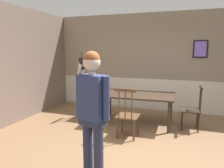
# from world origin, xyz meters

# --- Properties ---
(ground_plane) EXTENTS (7.11, 7.11, 0.00)m
(ground_plane) POSITION_xyz_m (0.00, 0.00, 0.00)
(ground_plane) COLOR #846042
(room_back_partition) EXTENTS (6.47, 0.17, 2.87)m
(room_back_partition) POSITION_xyz_m (0.00, 2.85, 1.38)
(room_back_partition) COLOR gray
(room_back_partition) RESTS_ON ground_plane
(dining_table) EXTENTS (1.84, 1.06, 0.74)m
(dining_table) POSITION_xyz_m (-0.35, 1.40, 0.66)
(dining_table) COLOR #38281E
(dining_table) RESTS_ON ground_plane
(chair_near_window) EXTENTS (0.50, 0.50, 1.01)m
(chair_near_window) POSITION_xyz_m (-1.65, 1.36, 0.48)
(chair_near_window) COLOR #513823
(chair_near_window) RESTS_ON ground_plane
(chair_by_doorway) EXTENTS (0.45, 0.45, 1.05)m
(chair_by_doorway) POSITION_xyz_m (-0.32, 0.51, 0.48)
(chair_by_doorway) COLOR #513823
(chair_by_doorway) RESTS_ON ground_plane
(chair_at_table_head) EXTENTS (0.44, 0.44, 1.00)m
(chair_at_table_head) POSITION_xyz_m (0.94, 1.45, 0.47)
(chair_at_table_head) COLOR #2D2319
(chair_at_table_head) RESTS_ON ground_plane
(person_figure) EXTENTS (0.54, 0.33, 1.79)m
(person_figure) POSITION_xyz_m (-0.40, -1.00, 1.04)
(person_figure) COLOR #282E49
(person_figure) RESTS_ON ground_plane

